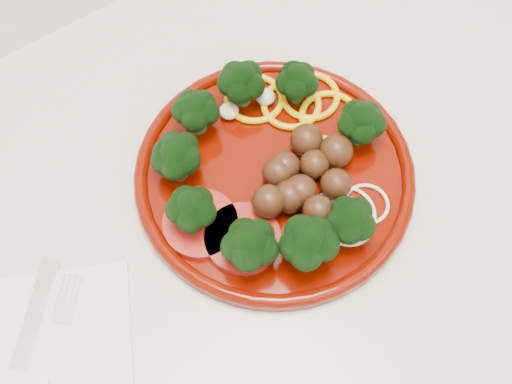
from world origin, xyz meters
TOP-DOWN VIEW (x-y plane):
  - counter at (0.00, 1.70)m, footprint 2.40×0.60m
  - plate at (-0.19, 1.70)m, footprint 0.28×0.28m
  - napkin at (-0.47, 1.67)m, footprint 0.24×0.24m

SIDE VIEW (x-z plane):
  - counter at x=0.00m, z-range 0.00..0.90m
  - napkin at x=-0.47m, z-range 0.90..0.90m
  - plate at x=-0.19m, z-range 0.89..0.95m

